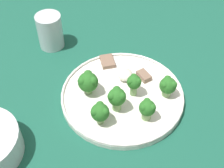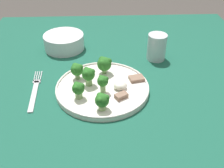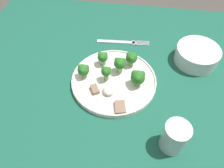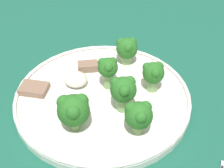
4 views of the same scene
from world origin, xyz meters
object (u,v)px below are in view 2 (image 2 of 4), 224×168
Objects in this scene: drinking_glass at (157,48)px; cream_bowl at (64,42)px; dinner_plate at (102,88)px; fork at (35,90)px.

cream_bowl is at bearing 164.66° from drinking_glass.
drinking_glass is at bearing -15.34° from cream_bowl.
drinking_glass reaches higher than dinner_plate.
dinner_plate is at bearing -62.81° from cream_bowl.
drinking_glass is (0.40, 0.18, 0.04)m from fork.
dinner_plate reaches higher than fork.
dinner_plate is 3.01× the size of drinking_glass.
fork is 1.36× the size of cream_bowl.
fork is 0.28m from cream_bowl.
cream_bowl is 0.35m from drinking_glass.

